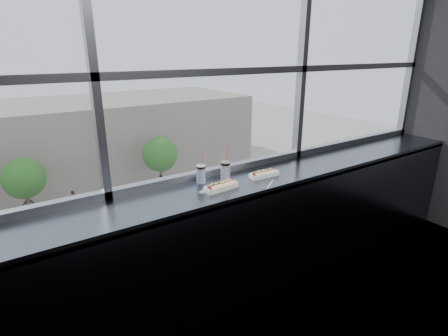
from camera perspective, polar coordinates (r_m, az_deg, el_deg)
wall_back_lower at (r=3.42m, az=-1.05°, el=-9.60°), size 6.00×0.00×6.00m
window_glass at (r=3.04m, az=-1.48°, el=21.09°), size 6.00×0.00×6.00m
window_mullions at (r=3.02m, az=-1.26°, el=21.10°), size 6.00×0.08×2.40m
counter at (r=3.00m, az=1.75°, el=-2.89°), size 6.00×0.55×0.06m
counter_fascia at (r=3.05m, az=4.51°, el=-13.48°), size 6.00×0.04×1.04m
hotdog_tray_left at (r=2.82m, az=-0.46°, el=-2.98°), size 0.30×0.12×0.07m
hotdog_tray_right at (r=3.13m, az=6.54°, el=-0.95°), size 0.28×0.11×0.07m
soda_cup_left at (r=2.96m, az=-3.78°, el=-0.83°), size 0.08×0.08×0.30m
soda_cup_right at (r=3.01m, az=0.24°, el=-0.33°), size 0.09×0.09×0.32m
loose_straw at (r=2.96m, az=7.55°, el=-2.63°), size 0.17×0.12×0.01m
wrapper at (r=2.77m, az=-3.49°, el=-3.90°), size 0.09×0.06×0.02m
plaza_ground at (r=47.91m, az=-30.48°, el=-0.01°), size 120.00×120.00×0.00m
street_asphalt at (r=26.14m, az=-26.19°, el=-13.71°), size 80.00×10.00×0.06m
far_sidewalk at (r=33.29m, az=-28.31°, el=-7.06°), size 80.00×6.00×0.04m
far_building at (r=41.60m, az=-30.76°, el=3.21°), size 50.00×14.00×8.00m
car_near_d at (r=23.23m, az=-10.89°, el=-12.76°), size 3.41×7.10×2.30m
car_near_c at (r=22.36m, az=-21.25°, el=-15.67°), size 3.10×6.16×1.98m
car_far_c at (r=32.11m, az=-6.42°, el=-3.50°), size 3.53×6.87×2.19m
car_far_b at (r=29.34m, az=-24.89°, el=-7.70°), size 3.03×6.06×1.95m
car_near_e at (r=26.23m, az=3.12°, el=-8.71°), size 3.26×6.73×2.17m
pedestrian_d at (r=34.63m, az=-10.29°, el=-2.18°), size 0.91×0.68×2.05m
pedestrian_b at (r=33.81m, az=-29.33°, el=-4.82°), size 0.96×0.72×2.15m
pedestrian_c at (r=32.98m, az=-23.39°, el=-4.53°), size 0.93×0.69×2.08m
tree_center at (r=32.05m, az=-29.89°, el=-1.46°), size 3.34×3.34×5.22m
tree_right at (r=34.53m, az=-10.42°, el=2.23°), size 3.42×3.42×5.34m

